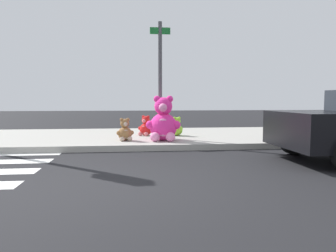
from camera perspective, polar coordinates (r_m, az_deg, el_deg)
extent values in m
plane|color=black|center=(4.63, -9.43, -10.72)|extent=(60.00, 60.00, 0.00)
cube|color=#9E9B93|center=(9.73, -7.67, -2.06)|extent=(28.00, 4.40, 0.15)
cylinder|color=#4C4C51|center=(8.90, -1.42, 8.15)|extent=(0.11, 0.11, 3.20)
cube|color=#19722D|center=(9.06, -1.43, 16.72)|extent=(0.56, 0.03, 0.18)
sphere|color=#F22D93|center=(8.37, -0.83, -0.13)|extent=(0.72, 0.72, 0.72)
ellipsoid|color=pink|center=(8.11, -0.94, -0.29)|extent=(0.42, 0.22, 0.47)
sphere|color=#F22D93|center=(8.34, -0.84, 3.56)|extent=(0.47, 0.47, 0.47)
sphere|color=pink|center=(8.14, -0.92, 3.33)|extent=(0.22, 0.22, 0.22)
sphere|color=#F22D93|center=(8.33, 0.30, 4.87)|extent=(0.18, 0.18, 0.18)
sphere|color=#F22D93|center=(8.26, 1.51, 0.18)|extent=(0.23, 0.23, 0.23)
sphere|color=pink|center=(8.08, 0.45, -2.00)|extent=(0.25, 0.25, 0.25)
sphere|color=#F22D93|center=(8.35, -1.98, 4.86)|extent=(0.18, 0.18, 0.18)
sphere|color=#F22D93|center=(8.30, -3.23, 0.20)|extent=(0.23, 0.23, 0.23)
sphere|color=pink|center=(8.10, -2.36, -1.98)|extent=(0.25, 0.25, 0.25)
sphere|color=olive|center=(8.41, -7.74, -1.37)|extent=(0.37, 0.37, 0.37)
ellipsoid|color=tan|center=(8.28, -7.58, -1.46)|extent=(0.21, 0.12, 0.24)
sphere|color=olive|center=(8.38, -7.76, 0.48)|extent=(0.24, 0.24, 0.24)
sphere|color=tan|center=(8.29, -7.64, 0.33)|extent=(0.11, 0.11, 0.11)
sphere|color=olive|center=(8.39, -7.21, 1.15)|extent=(0.09, 0.09, 0.09)
sphere|color=olive|center=(8.39, -6.52, -1.18)|extent=(0.11, 0.11, 0.11)
sphere|color=tan|center=(8.29, -6.86, -2.28)|extent=(0.13, 0.13, 0.13)
sphere|color=olive|center=(8.36, -8.34, 1.12)|extent=(0.09, 0.09, 0.09)
sphere|color=olive|center=(8.33, -8.86, -1.25)|extent=(0.11, 0.11, 0.11)
sphere|color=tan|center=(8.25, -8.23, -2.33)|extent=(0.13, 0.13, 0.13)
sphere|color=#8CD133|center=(9.47, 1.59, -0.69)|extent=(0.35, 0.35, 0.35)
ellipsoid|color=#B8DE87|center=(9.58, 1.25, -0.62)|extent=(0.20, 0.13, 0.23)
sphere|color=#8CD133|center=(9.45, 1.59, 0.87)|extent=(0.23, 0.23, 0.23)
sphere|color=#B8DE87|center=(9.54, 1.33, 0.82)|extent=(0.10, 0.10, 0.10)
sphere|color=#8CD133|center=(9.41, 1.16, 1.41)|extent=(0.09, 0.09, 0.09)
sphere|color=#8CD133|center=(9.43, 0.58, -0.55)|extent=(0.11, 0.11, 0.11)
sphere|color=#B8DE87|center=(9.57, 0.68, -1.31)|extent=(0.12, 0.12, 0.12)
sphere|color=#8CD133|center=(9.48, 2.02, 1.43)|extent=(0.09, 0.09, 0.09)
sphere|color=#8CD133|center=(9.58, 2.35, -0.47)|extent=(0.11, 0.11, 0.11)
sphere|color=#B8DE87|center=(9.66, 1.70, -1.26)|extent=(0.12, 0.12, 0.12)
sphere|color=red|center=(9.53, -4.00, -0.60)|extent=(0.37, 0.37, 0.37)
ellipsoid|color=#DB7B7B|center=(9.42, -4.42, -0.66)|extent=(0.21, 0.18, 0.24)
sphere|color=red|center=(9.51, -4.01, 1.06)|extent=(0.24, 0.24, 0.24)
sphere|color=#DB7B7B|center=(9.42, -4.33, 0.93)|extent=(0.11, 0.11, 0.11)
sphere|color=red|center=(9.46, -3.57, 1.63)|extent=(0.09, 0.09, 0.09)
sphere|color=red|center=(9.40, -3.23, -0.50)|extent=(0.12, 0.12, 0.12)
sphere|color=#DB7B7B|center=(9.36, -3.96, -1.44)|extent=(0.13, 0.13, 0.13)
sphere|color=red|center=(9.54, -4.45, 1.65)|extent=(0.09, 0.09, 0.09)
sphere|color=red|center=(9.58, -5.05, -0.41)|extent=(0.12, 0.12, 0.12)
sphere|color=#DB7B7B|center=(9.46, -5.01, -1.38)|extent=(0.13, 0.13, 0.13)
cylinder|color=black|center=(7.64, 21.72, -2.39)|extent=(0.65, 0.24, 0.64)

